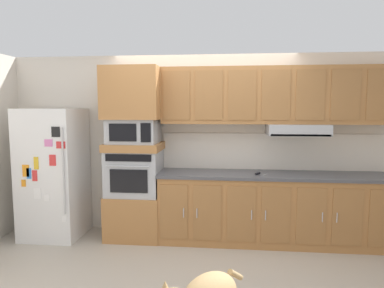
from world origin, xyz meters
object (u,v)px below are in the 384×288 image
at_px(refrigerator, 54,173).
at_px(microwave, 134,131).
at_px(built_in_oven, 135,172).
at_px(screwdriver, 258,174).

relative_size(refrigerator, microwave, 2.73).
relative_size(refrigerator, built_in_oven, 2.51).
bearing_deg(screwdriver, refrigerator, 179.40).
bearing_deg(microwave, built_in_oven, 179.23).
bearing_deg(refrigerator, built_in_oven, 3.47).
bearing_deg(microwave, refrigerator, -176.54).
xyz_separation_m(built_in_oven, microwave, (0.00, -0.00, 0.56)).
height_order(refrigerator, screwdriver, refrigerator).
distance_m(built_in_oven, screwdriver, 1.65).
height_order(refrigerator, built_in_oven, refrigerator).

